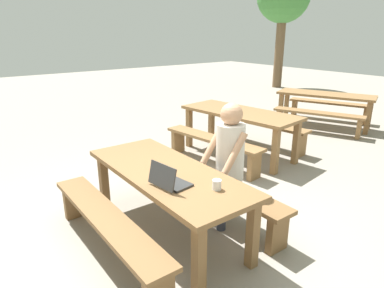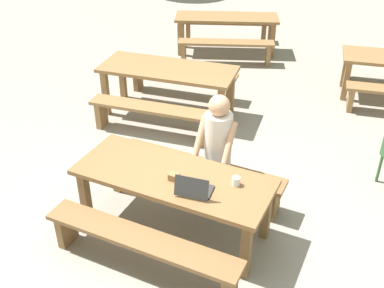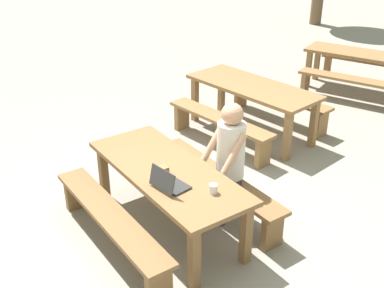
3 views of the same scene
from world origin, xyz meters
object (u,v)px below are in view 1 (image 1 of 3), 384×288
object	(u,v)px
picnic_table_front	(167,179)
coffee_mug	(217,185)
person_seated	(228,156)
picnic_table_rear	(240,117)
laptop	(169,180)
picnic_table_mid	(325,99)
small_pouch	(163,170)

from	to	relation	value
picnic_table_front	coffee_mug	bearing A→B (deg)	10.38
coffee_mug	person_seated	xyz separation A→B (m)	(-0.42, 0.52, 0.03)
person_seated	picnic_table_rear	world-z (taller)	person_seated
picnic_table_front	person_seated	size ratio (longest dim) A/B	1.51
picnic_table_front	laptop	world-z (taller)	laptop
person_seated	picnic_table_rear	bearing A→B (deg)	132.05
picnic_table_front	laptop	xyz separation A→B (m)	(0.32, -0.18, 0.15)
coffee_mug	picnic_table_mid	world-z (taller)	coffee_mug
picnic_table_front	coffee_mug	size ratio (longest dim) A/B	22.57
picnic_table_front	small_pouch	size ratio (longest dim) A/B	20.24
laptop	small_pouch	distance (m)	0.29
person_seated	coffee_mug	bearing A→B (deg)	-50.88
laptop	picnic_table_rear	xyz separation A→B (m)	(-1.60, 2.47, -0.12)
small_pouch	picnic_table_rear	world-z (taller)	small_pouch
picnic_table_rear	coffee_mug	bearing A→B (deg)	-56.21
small_pouch	picnic_table_mid	size ratio (longest dim) A/B	0.05
coffee_mug	picnic_table_rear	distance (m)	2.90
picnic_table_front	picnic_table_mid	bearing A→B (deg)	106.14
coffee_mug	person_seated	world-z (taller)	person_seated
laptop	picnic_table_mid	size ratio (longest dim) A/B	0.17
coffee_mug	picnic_table_mid	bearing A→B (deg)	112.92
laptop	picnic_table_mid	world-z (taller)	laptop
picnic_table_mid	picnic_table_rear	xyz separation A→B (m)	(0.20, -2.82, 0.04)
small_pouch	picnic_table_front	bearing A→B (deg)	124.78
picnic_table_front	laptop	distance (m)	0.40
picnic_table_mid	picnic_table_rear	world-z (taller)	picnic_table_rear
picnic_table_front	coffee_mug	xyz separation A→B (m)	(0.63, 0.12, 0.14)
picnic_table_front	coffee_mug	distance (m)	0.66
picnic_table_front	picnic_table_mid	distance (m)	5.32
laptop	picnic_table_rear	bearing A→B (deg)	-64.84
person_seated	picnic_table_front	bearing A→B (deg)	-108.30
picnic_table_mid	coffee_mug	bearing A→B (deg)	-89.03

